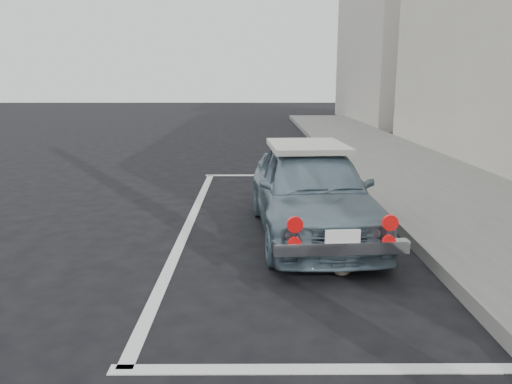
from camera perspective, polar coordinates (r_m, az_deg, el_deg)
ground at (r=4.00m, az=0.09°, el=-15.84°), size 80.00×80.00×0.00m
building_far at (r=24.45m, az=15.53°, el=17.16°), size 3.50×10.00×8.00m
pline_rear at (r=3.61m, az=8.60°, el=-19.39°), size 3.00×0.12×0.01m
pline_front at (r=10.21m, az=2.66°, el=1.92°), size 3.00×0.12×0.01m
pline_side at (r=6.85m, az=-7.65°, el=-3.60°), size 0.12×7.00×0.01m
retro_coupe at (r=6.24m, az=6.31°, el=0.28°), size 1.56×3.44×1.14m
cat at (r=5.10m, az=9.85°, el=-8.08°), size 0.33×0.45×0.26m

